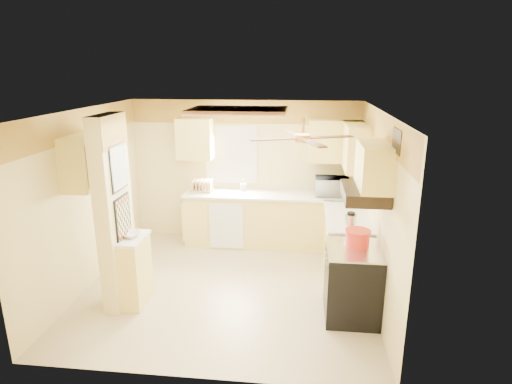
# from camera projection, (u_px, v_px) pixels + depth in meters

# --- Properties ---
(floor) EXTENTS (4.00, 4.00, 0.00)m
(floor) POSITION_uv_depth(u_px,v_px,m) (228.00, 286.00, 6.15)
(floor) COLOR tan
(floor) RESTS_ON ground
(ceiling) EXTENTS (4.00, 4.00, 0.00)m
(ceiling) POSITION_uv_depth(u_px,v_px,m) (225.00, 111.00, 5.45)
(ceiling) COLOR white
(ceiling) RESTS_ON wall_back
(wall_back) EXTENTS (4.00, 0.00, 4.00)m
(wall_back) POSITION_uv_depth(u_px,v_px,m) (245.00, 171.00, 7.62)
(wall_back) COLOR #E1CE89
(wall_back) RESTS_ON floor
(wall_front) EXTENTS (4.00, 0.00, 4.00)m
(wall_front) POSITION_uv_depth(u_px,v_px,m) (191.00, 266.00, 3.99)
(wall_front) COLOR #E1CE89
(wall_front) RESTS_ON floor
(wall_left) EXTENTS (0.00, 3.80, 3.80)m
(wall_left) POSITION_uv_depth(u_px,v_px,m) (87.00, 199.00, 6.01)
(wall_left) COLOR #E1CE89
(wall_left) RESTS_ON floor
(wall_right) EXTENTS (0.00, 3.80, 3.80)m
(wall_right) POSITION_uv_depth(u_px,v_px,m) (377.00, 209.00, 5.59)
(wall_right) COLOR #E1CE89
(wall_right) RESTS_ON floor
(wallpaper_border) EXTENTS (4.00, 0.02, 0.40)m
(wallpaper_border) POSITION_uv_depth(u_px,v_px,m) (245.00, 112.00, 7.30)
(wallpaper_border) COLOR gold
(wallpaper_border) RESTS_ON wall_back
(partition_column) EXTENTS (0.20, 0.70, 2.50)m
(partition_column) POSITION_uv_depth(u_px,v_px,m) (114.00, 214.00, 5.42)
(partition_column) COLOR #E1CE89
(partition_column) RESTS_ON floor
(partition_ledge) EXTENTS (0.25, 0.55, 0.90)m
(partition_ledge) POSITION_uv_depth(u_px,v_px,m) (136.00, 272.00, 5.62)
(partition_ledge) COLOR #FBE076
(partition_ledge) RESTS_ON floor
(ledge_top) EXTENTS (0.28, 0.58, 0.04)m
(ledge_top) POSITION_uv_depth(u_px,v_px,m) (133.00, 239.00, 5.49)
(ledge_top) COLOR white
(ledge_top) RESTS_ON partition_ledge
(lower_cabinets_back) EXTENTS (3.00, 0.60, 0.90)m
(lower_cabinets_back) POSITION_uv_depth(u_px,v_px,m) (272.00, 220.00, 7.50)
(lower_cabinets_back) COLOR #FBE076
(lower_cabinets_back) RESTS_ON floor
(lower_cabinets_right) EXTENTS (0.60, 1.40, 0.90)m
(lower_cabinets_right) POSITION_uv_depth(u_px,v_px,m) (346.00, 246.00, 6.42)
(lower_cabinets_right) COLOR #FBE076
(lower_cabinets_right) RESTS_ON floor
(countertop_back) EXTENTS (3.04, 0.64, 0.04)m
(countertop_back) POSITION_uv_depth(u_px,v_px,m) (272.00, 195.00, 7.36)
(countertop_back) COLOR white
(countertop_back) RESTS_ON lower_cabinets_back
(countertop_right) EXTENTS (0.64, 1.44, 0.04)m
(countertop_right) POSITION_uv_depth(u_px,v_px,m) (347.00, 217.00, 6.29)
(countertop_right) COLOR white
(countertop_right) RESTS_ON lower_cabinets_right
(dishwasher_panel) EXTENTS (0.58, 0.02, 0.80)m
(dishwasher_panel) POSITION_uv_depth(u_px,v_px,m) (226.00, 226.00, 7.29)
(dishwasher_panel) COLOR white
(dishwasher_panel) RESTS_ON lower_cabinets_back
(window) EXTENTS (0.92, 0.02, 1.02)m
(window) POSITION_uv_depth(u_px,v_px,m) (231.00, 155.00, 7.55)
(window) COLOR white
(window) RESTS_ON wall_back
(upper_cab_back_left) EXTENTS (0.60, 0.35, 0.70)m
(upper_cab_back_left) POSITION_uv_depth(u_px,v_px,m) (195.00, 139.00, 7.37)
(upper_cab_back_left) COLOR #FBE076
(upper_cab_back_left) RESTS_ON wall_back
(upper_cab_back_right) EXTENTS (0.90, 0.35, 0.70)m
(upper_cab_back_right) POSITION_uv_depth(u_px,v_px,m) (336.00, 141.00, 7.12)
(upper_cab_back_right) COLOR #FBE076
(upper_cab_back_right) RESTS_ON wall_back
(upper_cab_right) EXTENTS (0.35, 1.00, 0.70)m
(upper_cab_right) POSITION_uv_depth(u_px,v_px,m) (356.00, 147.00, 6.63)
(upper_cab_right) COLOR #FBE076
(upper_cab_right) RESTS_ON wall_right
(upper_cab_left_wall) EXTENTS (0.35, 0.75, 0.70)m
(upper_cab_left_wall) POSITION_uv_depth(u_px,v_px,m) (85.00, 162.00, 5.59)
(upper_cab_left_wall) COLOR #FBE076
(upper_cab_left_wall) RESTS_ON wall_left
(upper_cab_over_stove) EXTENTS (0.35, 0.76, 0.52)m
(upper_cab_over_stove) POSITION_uv_depth(u_px,v_px,m) (374.00, 166.00, 4.89)
(upper_cab_over_stove) COLOR #FBE076
(upper_cab_over_stove) RESTS_ON wall_right
(stove) EXTENTS (0.68, 0.77, 0.92)m
(stove) POSITION_uv_depth(u_px,v_px,m) (352.00, 282.00, 5.32)
(stove) COLOR black
(stove) RESTS_ON floor
(range_hood) EXTENTS (0.50, 0.76, 0.14)m
(range_hood) POSITION_uv_depth(u_px,v_px,m) (365.00, 193.00, 4.99)
(range_hood) COLOR black
(range_hood) RESTS_ON upper_cab_over_stove
(poster_menu) EXTENTS (0.02, 0.42, 0.57)m
(poster_menu) POSITION_uv_depth(u_px,v_px,m) (118.00, 168.00, 5.24)
(poster_menu) COLOR black
(poster_menu) RESTS_ON partition_column
(poster_nashville) EXTENTS (0.02, 0.42, 0.57)m
(poster_nashville) POSITION_uv_depth(u_px,v_px,m) (123.00, 218.00, 5.42)
(poster_nashville) COLOR black
(poster_nashville) RESTS_ON partition_column
(ceiling_light_panel) EXTENTS (1.35, 0.95, 0.06)m
(ceiling_light_panel) POSITION_uv_depth(u_px,v_px,m) (238.00, 111.00, 5.93)
(ceiling_light_panel) COLOR brown
(ceiling_light_panel) RESTS_ON ceiling
(ceiling_fan) EXTENTS (1.15, 1.15, 0.26)m
(ceiling_fan) POSITION_uv_depth(u_px,v_px,m) (303.00, 138.00, 4.74)
(ceiling_fan) COLOR gold
(ceiling_fan) RESTS_ON ceiling
(vent_grate) EXTENTS (0.02, 0.40, 0.25)m
(vent_grate) POSITION_uv_depth(u_px,v_px,m) (397.00, 141.00, 4.44)
(vent_grate) COLOR black
(vent_grate) RESTS_ON wall_right
(microwave) EXTENTS (0.56, 0.38, 0.31)m
(microwave) POSITION_uv_depth(u_px,v_px,m) (332.00, 186.00, 7.24)
(microwave) COLOR white
(microwave) RESTS_ON countertop_back
(bowl) EXTENTS (0.30, 0.30, 0.06)m
(bowl) POSITION_uv_depth(u_px,v_px,m) (130.00, 234.00, 5.49)
(bowl) COLOR white
(bowl) RESTS_ON ledge_top
(dutch_oven) EXTENTS (0.31, 0.31, 0.21)m
(dutch_oven) POSITION_uv_depth(u_px,v_px,m) (358.00, 238.00, 5.25)
(dutch_oven) COLOR red
(dutch_oven) RESTS_ON stove
(kettle) EXTENTS (0.16, 0.16, 0.24)m
(kettle) POSITION_uv_depth(u_px,v_px,m) (351.00, 221.00, 5.72)
(kettle) COLOR silver
(kettle) RESTS_ON countertop_right
(dish_rack) EXTENTS (0.37, 0.28, 0.20)m
(dish_rack) POSITION_uv_depth(u_px,v_px,m) (202.00, 187.00, 7.50)
(dish_rack) COLOR tan
(dish_rack) RESTS_ON countertop_back
(utensil_crock) EXTENTS (0.10, 0.10, 0.20)m
(utensil_crock) POSITION_uv_depth(u_px,v_px,m) (243.00, 187.00, 7.53)
(utensil_crock) COLOR white
(utensil_crock) RESTS_ON countertop_back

